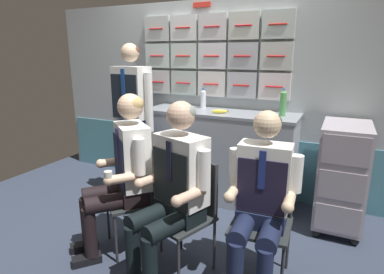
{
  "coord_description": "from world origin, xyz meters",
  "views": [
    {
      "loc": [
        1.42,
        -2.07,
        1.57
      ],
      "look_at": [
        0.33,
        0.23,
        0.91
      ],
      "focal_mm": 29.92,
      "sensor_mm": 36.0,
      "label": 1
    }
  ],
  "objects_px": {
    "folding_chair_center": "(189,203)",
    "folding_chair_right": "(264,208)",
    "folding_chair_left": "(143,188)",
    "crew_member_right": "(261,196)",
    "crew_member_left": "(123,167)",
    "water_bottle_clear": "(283,103)",
    "service_trolley": "(342,174)",
    "crew_member_standing": "(132,111)",
    "crew_member_center": "(173,185)",
    "snack_banana": "(220,111)",
    "espresso_cup_small": "(263,115)"
  },
  "relations": [
    {
      "from": "folding_chair_left",
      "to": "crew_member_standing",
      "type": "xyz_separation_m",
      "value": [
        -0.57,
        0.68,
        0.5
      ]
    },
    {
      "from": "crew_member_center",
      "to": "crew_member_right",
      "type": "bearing_deg",
      "value": 14.4
    },
    {
      "from": "folding_chair_center",
      "to": "folding_chair_right",
      "type": "distance_m",
      "value": 0.54
    },
    {
      "from": "folding_chair_left",
      "to": "water_bottle_clear",
      "type": "bearing_deg",
      "value": 52.5
    },
    {
      "from": "espresso_cup_small",
      "to": "snack_banana",
      "type": "bearing_deg",
      "value": 173.71
    },
    {
      "from": "crew_member_left",
      "to": "snack_banana",
      "type": "bearing_deg",
      "value": 71.62
    },
    {
      "from": "folding_chair_left",
      "to": "crew_member_right",
      "type": "xyz_separation_m",
      "value": [
        0.99,
        -0.09,
        0.16
      ]
    },
    {
      "from": "service_trolley",
      "to": "crew_member_standing",
      "type": "distance_m",
      "value": 2.12
    },
    {
      "from": "service_trolley",
      "to": "crew_member_left",
      "type": "bearing_deg",
      "value": -144.57
    },
    {
      "from": "crew_member_left",
      "to": "water_bottle_clear",
      "type": "distance_m",
      "value": 1.65
    },
    {
      "from": "crew_member_center",
      "to": "water_bottle_clear",
      "type": "xyz_separation_m",
      "value": [
        0.47,
        1.38,
        0.41
      ]
    },
    {
      "from": "folding_chair_center",
      "to": "snack_banana",
      "type": "bearing_deg",
      "value": 99.66
    },
    {
      "from": "folding_chair_left",
      "to": "crew_member_center",
      "type": "bearing_deg",
      "value": -30.12
    },
    {
      "from": "crew_member_right",
      "to": "folding_chair_right",
      "type": "bearing_deg",
      "value": 93.23
    },
    {
      "from": "snack_banana",
      "to": "espresso_cup_small",
      "type": "bearing_deg",
      "value": -6.29
    },
    {
      "from": "folding_chair_left",
      "to": "water_bottle_clear",
      "type": "height_order",
      "value": "water_bottle_clear"
    },
    {
      "from": "service_trolley",
      "to": "folding_chair_left",
      "type": "relative_size",
      "value": 1.19
    },
    {
      "from": "water_bottle_clear",
      "to": "snack_banana",
      "type": "relative_size",
      "value": 1.58
    },
    {
      "from": "snack_banana",
      "to": "crew_member_center",
      "type": "bearing_deg",
      "value": -83.83
    },
    {
      "from": "folding_chair_left",
      "to": "espresso_cup_small",
      "type": "height_order",
      "value": "espresso_cup_small"
    },
    {
      "from": "folding_chair_right",
      "to": "snack_banana",
      "type": "bearing_deg",
      "value": 126.71
    },
    {
      "from": "folding_chair_center",
      "to": "crew_member_standing",
      "type": "bearing_deg",
      "value": 143.35
    },
    {
      "from": "water_bottle_clear",
      "to": "crew_member_right",
      "type": "bearing_deg",
      "value": -85.05
    },
    {
      "from": "service_trolley",
      "to": "espresso_cup_small",
      "type": "height_order",
      "value": "espresso_cup_small"
    },
    {
      "from": "crew_member_left",
      "to": "espresso_cup_small",
      "type": "bearing_deg",
      "value": 52.28
    },
    {
      "from": "crew_member_center",
      "to": "folding_chair_right",
      "type": "xyz_separation_m",
      "value": [
        0.57,
        0.31,
        -0.2
      ]
    },
    {
      "from": "crew_member_standing",
      "to": "espresso_cup_small",
      "type": "xyz_separation_m",
      "value": [
        1.3,
        0.29,
        0.01
      ]
    },
    {
      "from": "crew_member_right",
      "to": "water_bottle_clear",
      "type": "relative_size",
      "value": 4.51
    },
    {
      "from": "folding_chair_right",
      "to": "espresso_cup_small",
      "type": "xyz_separation_m",
      "value": [
        -0.24,
        0.89,
        0.51
      ]
    },
    {
      "from": "folding_chair_right",
      "to": "crew_member_standing",
      "type": "distance_m",
      "value": 1.73
    },
    {
      "from": "crew_member_left",
      "to": "crew_member_center",
      "type": "distance_m",
      "value": 0.53
    },
    {
      "from": "espresso_cup_small",
      "to": "snack_banana",
      "type": "relative_size",
      "value": 0.37
    },
    {
      "from": "crew_member_right",
      "to": "snack_banana",
      "type": "distance_m",
      "value": 1.36
    },
    {
      "from": "folding_chair_left",
      "to": "crew_member_standing",
      "type": "height_order",
      "value": "crew_member_standing"
    },
    {
      "from": "service_trolley",
      "to": "folding_chair_center",
      "type": "bearing_deg",
      "value": -132.75
    },
    {
      "from": "folding_chair_center",
      "to": "folding_chair_right",
      "type": "xyz_separation_m",
      "value": [
        0.52,
        0.16,
        0.0
      ]
    },
    {
      "from": "folding_chair_left",
      "to": "crew_member_center",
      "type": "relative_size",
      "value": 0.65
    },
    {
      "from": "snack_banana",
      "to": "folding_chair_center",
      "type": "bearing_deg",
      "value": -80.34
    },
    {
      "from": "crew_member_left",
      "to": "espresso_cup_small",
      "type": "distance_m",
      "value": 1.4
    },
    {
      "from": "folding_chair_left",
      "to": "crew_member_right",
      "type": "relative_size",
      "value": 0.67
    },
    {
      "from": "crew_member_left",
      "to": "folding_chair_left",
      "type": "bearing_deg",
      "value": 49.12
    },
    {
      "from": "snack_banana",
      "to": "folding_chair_right",
      "type": "bearing_deg",
      "value": -53.29
    },
    {
      "from": "service_trolley",
      "to": "snack_banana",
      "type": "bearing_deg",
      "value": 179.29
    },
    {
      "from": "service_trolley",
      "to": "crew_member_left",
      "type": "height_order",
      "value": "crew_member_left"
    },
    {
      "from": "service_trolley",
      "to": "crew_member_standing",
      "type": "xyz_separation_m",
      "value": [
        -2.04,
        -0.32,
        0.48
      ]
    },
    {
      "from": "crew_member_standing",
      "to": "espresso_cup_small",
      "type": "height_order",
      "value": "crew_member_standing"
    },
    {
      "from": "crew_member_standing",
      "to": "snack_banana",
      "type": "height_order",
      "value": "crew_member_standing"
    },
    {
      "from": "folding_chair_right",
      "to": "crew_member_right",
      "type": "relative_size",
      "value": 0.67
    },
    {
      "from": "service_trolley",
      "to": "water_bottle_clear",
      "type": "bearing_deg",
      "value": 166.06
    },
    {
      "from": "crew_member_left",
      "to": "folding_chair_right",
      "type": "bearing_deg",
      "value": 9.94
    }
  ]
}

